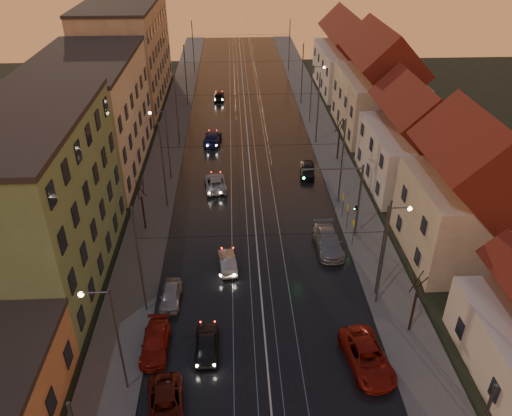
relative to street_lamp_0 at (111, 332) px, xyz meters
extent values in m
plane|color=black|center=(9.10, -2.00, -4.89)|extent=(160.00, 160.00, 0.00)
cube|color=black|center=(9.10, 38.00, -4.87)|extent=(16.00, 120.00, 0.04)
cube|color=#4C4C4C|center=(-0.90, 38.00, -4.81)|extent=(4.00, 120.00, 0.15)
cube|color=#4C4C4C|center=(19.10, 38.00, -4.81)|extent=(4.00, 120.00, 0.15)
cube|color=gray|center=(6.90, 38.00, -4.83)|extent=(0.06, 120.00, 0.03)
cube|color=gray|center=(8.33, 38.00, -4.83)|extent=(0.06, 120.00, 0.03)
cube|color=gray|center=(9.87, 38.00, -4.83)|extent=(0.06, 120.00, 0.03)
cube|color=gray|center=(11.30, 38.00, -4.83)|extent=(0.06, 120.00, 0.03)
cube|color=#607F50|center=(-8.40, 12.00, 1.61)|extent=(10.00, 18.00, 13.00)
cube|color=beige|center=(-8.40, 32.00, 1.11)|extent=(10.00, 20.00, 12.00)
cube|color=#93765E|center=(-8.40, 56.00, 2.11)|extent=(10.00, 24.00, 14.00)
cube|color=#B5AA8B|center=(26.10, 13.00, -1.39)|extent=(8.50, 10.00, 7.00)
pyramid|color=#5B1915|center=(26.10, 13.00, 4.01)|extent=(8.67, 10.20, 3.80)
cube|color=silver|center=(26.10, 26.00, -1.89)|extent=(9.00, 12.00, 6.00)
pyramid|color=#5B1915|center=(26.10, 26.00, 2.71)|extent=(9.18, 12.24, 3.20)
cube|color=#B5AA8B|center=(26.10, 41.00, -1.14)|extent=(9.00, 14.00, 7.50)
pyramid|color=#5B1915|center=(26.10, 41.00, 4.61)|extent=(9.18, 14.28, 4.00)
cube|color=silver|center=(26.10, 59.00, -1.64)|extent=(9.00, 16.00, 6.50)
pyramid|color=#5B1915|center=(26.10, 59.00, 3.36)|extent=(9.18, 16.32, 3.50)
cylinder|color=#595B60|center=(0.50, 7.00, -0.39)|extent=(0.16, 0.16, 9.00)
cylinder|color=#595B60|center=(17.70, 7.00, -0.39)|extent=(0.16, 0.16, 9.00)
cylinder|color=#595B60|center=(0.50, 22.00, -0.39)|extent=(0.16, 0.16, 9.00)
cylinder|color=#595B60|center=(17.70, 22.00, -0.39)|extent=(0.16, 0.16, 9.00)
cylinder|color=#595B60|center=(0.50, 37.00, -0.39)|extent=(0.16, 0.16, 9.00)
cylinder|color=#595B60|center=(17.70, 37.00, -0.39)|extent=(0.16, 0.16, 9.00)
cylinder|color=#595B60|center=(0.50, 52.00, -0.39)|extent=(0.16, 0.16, 9.00)
cylinder|color=#595B60|center=(17.70, 52.00, -0.39)|extent=(0.16, 0.16, 9.00)
cylinder|color=#595B60|center=(0.50, 70.00, -0.39)|extent=(0.16, 0.16, 9.00)
cylinder|color=#595B60|center=(17.70, 70.00, -0.39)|extent=(0.16, 0.16, 9.00)
cylinder|color=#595B60|center=(0.30, 0.00, -0.89)|extent=(0.14, 0.14, 8.00)
cylinder|color=#595B60|center=(-0.50, 0.00, 2.91)|extent=(1.60, 0.10, 0.10)
sphere|color=#FFD88C|center=(-1.22, 0.00, 2.81)|extent=(0.32, 0.32, 0.32)
cylinder|color=#595B60|center=(17.90, 8.00, -0.89)|extent=(0.14, 0.14, 8.00)
cylinder|color=#595B60|center=(18.70, 8.00, 2.91)|extent=(1.60, 0.10, 0.10)
sphere|color=#FFD88C|center=(19.42, 8.00, 2.81)|extent=(0.32, 0.32, 0.32)
cylinder|color=#595B60|center=(0.30, 28.00, -0.89)|extent=(0.14, 0.14, 8.00)
cylinder|color=#595B60|center=(-0.50, 28.00, 2.91)|extent=(1.60, 0.10, 0.10)
sphere|color=#FFD88C|center=(-1.22, 28.00, 2.81)|extent=(0.32, 0.32, 0.32)
cylinder|color=#595B60|center=(17.90, 44.00, -0.89)|extent=(0.14, 0.14, 8.00)
cylinder|color=#595B60|center=(18.70, 44.00, 2.91)|extent=(1.60, 0.10, 0.10)
sphere|color=#FFD88C|center=(19.42, 44.00, 2.81)|extent=(0.32, 0.32, 0.32)
cylinder|color=#595B60|center=(18.10, 16.00, -1.29)|extent=(0.20, 0.20, 7.20)
cylinder|color=#595B60|center=(15.50, 16.00, 2.01)|extent=(5.20, 0.14, 0.14)
imported|color=black|center=(13.10, 16.00, 1.41)|extent=(0.15, 0.18, 0.90)
sphere|color=#19FF3F|center=(13.10, 15.88, 1.26)|extent=(0.20, 0.20, 0.20)
cylinder|color=black|center=(-1.10, 18.00, -3.14)|extent=(0.18, 0.18, 3.50)
cylinder|color=black|center=(-0.86, 18.09, -0.59)|extent=(0.37, 0.92, 1.61)
cylinder|color=black|center=(-1.18, 18.23, -0.59)|extent=(0.91, 0.40, 1.61)
cylinder|color=black|center=(-1.33, 17.91, -0.59)|extent=(0.37, 0.92, 1.61)
cylinder|color=black|center=(-0.97, 17.78, -0.59)|extent=(0.84, 0.54, 1.62)
cylinder|color=black|center=(19.30, 4.00, -3.14)|extent=(0.18, 0.18, 3.50)
cylinder|color=black|center=(19.54, 4.09, -0.59)|extent=(0.37, 0.92, 1.61)
cylinder|color=black|center=(19.22, 4.23, -0.59)|extent=(0.91, 0.40, 1.61)
cylinder|color=black|center=(19.07, 3.91, -0.59)|extent=(0.37, 0.92, 1.61)
cylinder|color=black|center=(19.43, 3.78, -0.59)|extent=(0.84, 0.54, 1.62)
cylinder|color=black|center=(19.50, 32.00, -3.14)|extent=(0.18, 0.18, 3.50)
cylinder|color=black|center=(19.74, 32.09, -0.59)|extent=(0.37, 0.92, 1.61)
cylinder|color=black|center=(19.42, 32.23, -0.59)|extent=(0.91, 0.40, 1.61)
cylinder|color=black|center=(19.27, 31.91, -0.59)|extent=(0.37, 0.92, 1.61)
cylinder|color=black|center=(19.63, 31.78, -0.59)|extent=(0.84, 0.54, 1.62)
imported|color=black|center=(5.13, 2.90, -4.21)|extent=(1.60, 3.95, 1.34)
imported|color=#96979B|center=(6.52, 11.85, -4.27)|extent=(1.72, 3.84, 1.23)
imported|color=#B2B2B2|center=(5.24, 25.75, -4.24)|extent=(2.69, 4.88, 1.29)
imported|color=#191A4C|center=(4.61, 37.73, -4.19)|extent=(2.41, 4.98, 1.40)
imported|color=black|center=(5.18, 54.39, -4.23)|extent=(1.55, 3.85, 1.31)
imported|color=#4D150D|center=(2.90, -1.92, -4.24)|extent=(2.76, 4.92, 1.30)
imported|color=maroon|center=(1.67, 3.13, -4.25)|extent=(1.80, 4.36, 1.26)
imported|color=#A3A2A8|center=(2.23, 7.95, -4.27)|extent=(1.56, 3.68, 1.24)
imported|color=maroon|center=(15.56, 1.12, -4.14)|extent=(3.13, 5.61, 1.48)
imported|color=gray|center=(15.30, 14.18, -4.12)|extent=(2.24, 5.32, 1.53)
imported|color=black|center=(15.41, 28.23, -4.21)|extent=(2.07, 4.12, 1.35)
camera|label=1|loc=(7.26, -21.15, 20.76)|focal=35.00mm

